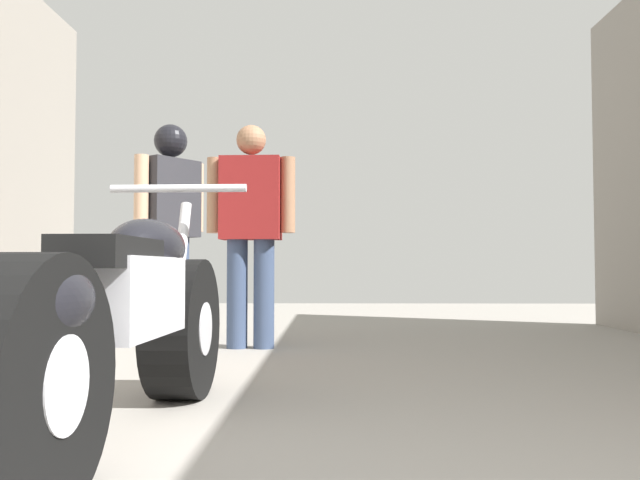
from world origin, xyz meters
name	(u,v)px	position (x,y,z in m)	size (l,w,h in m)	color
ground_plane	(333,377)	(0.00, 3.06, 0.00)	(14.67, 14.67, 0.00)	gray
motorcycle_maroon_cruiser	(123,324)	(-0.73, 1.69, 0.40)	(0.62, 2.09, 0.97)	black
mechanic_in_blue	(251,221)	(-0.61, 4.33, 0.94)	(0.67, 0.25, 1.67)	#384766
mechanic_with_helmet	(170,210)	(-1.38, 4.97, 1.09)	(0.52, 0.64, 1.82)	#384766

